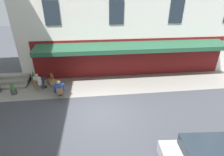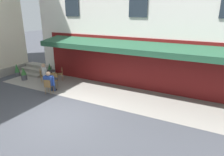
# 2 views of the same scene
# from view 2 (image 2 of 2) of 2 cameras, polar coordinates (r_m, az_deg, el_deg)

# --- Properties ---
(ground_plane) EXTENTS (70.00, 70.00, 0.00)m
(ground_plane) POSITION_cam_2_polar(r_m,az_deg,el_deg) (9.81, -13.79, -10.57)
(ground_plane) COLOR #42444C
(sidewalk_cafe_terrace) EXTENTS (20.50, 3.20, 0.01)m
(sidewalk_cafe_terrace) POSITION_cam_2_polar(r_m,az_deg,el_deg) (11.08, 11.30, -6.81)
(sidewalk_cafe_terrace) COLOR gray
(sidewalk_cafe_terrace) RESTS_ON ground_plane
(back_alley_steps) EXTENTS (2.40, 1.75, 0.60)m
(back_alley_steps) POSITION_cam_2_polar(r_m,az_deg,el_deg) (17.15, -20.59, 2.34)
(back_alley_steps) COLOR gray
(back_alley_steps) RESTS_ON ground_plane
(cafe_table_near_entrance) EXTENTS (0.60, 0.60, 0.75)m
(cafe_table_near_entrance) POSITION_cam_2_polar(r_m,az_deg,el_deg) (12.85, -16.41, -1.27)
(cafe_table_near_entrance) COLOR black
(cafe_table_near_entrance) RESTS_ON ground_plane
(cafe_chair_wicker_under_awning) EXTENTS (0.49, 0.49, 0.91)m
(cafe_chair_wicker_under_awning) POSITION_cam_2_polar(r_m,az_deg,el_deg) (12.31, -17.78, -2.00)
(cafe_chair_wicker_under_awning) COLOR olive
(cafe_chair_wicker_under_awning) RESTS_ON ground_plane
(cafe_chair_wicker_by_window) EXTENTS (0.56, 0.56, 0.91)m
(cafe_chair_wicker_by_window) POSITION_cam_2_polar(r_m,az_deg,el_deg) (13.43, -16.26, -0.15)
(cafe_chair_wicker_by_window) COLOR olive
(cafe_chair_wicker_by_window) RESTS_ON ground_plane
(cafe_table_mid_terrace) EXTENTS (0.60, 0.60, 0.75)m
(cafe_table_mid_terrace) POSITION_cam_2_polar(r_m,az_deg,el_deg) (14.59, -16.86, 1.04)
(cafe_table_mid_terrace) COLOR black
(cafe_table_mid_terrace) RESTS_ON ground_plane
(cafe_chair_wicker_kerbside) EXTENTS (0.56, 0.56, 0.91)m
(cafe_chair_wicker_kerbside) POSITION_cam_2_polar(r_m,az_deg,el_deg) (14.47, -19.32, 0.88)
(cafe_chair_wicker_kerbside) COLOR olive
(cafe_chair_wicker_kerbside) RESTS_ON ground_plane
(cafe_chair_wicker_back_row) EXTENTS (0.56, 0.56, 0.91)m
(cafe_chair_wicker_back_row) POSITION_cam_2_polar(r_m,az_deg,el_deg) (14.55, -14.40, 1.44)
(cafe_chair_wicker_back_row) COLOR olive
(cafe_chair_wicker_back_row) RESTS_ON ground_plane
(seated_patron_in_white) EXTENTS (0.64, 0.66, 1.33)m
(seated_patron_in_white) POSITION_cam_2_polar(r_m,az_deg,el_deg) (14.46, -18.54, 1.61)
(seated_patron_in_white) COLOR navy
(seated_patron_in_white) RESTS_ON ground_plane
(seated_companion_in_blue) EXTENTS (0.68, 0.65, 1.35)m
(seated_companion_in_blue) POSITION_cam_2_polar(r_m,az_deg,el_deg) (12.43, -17.38, -0.92)
(seated_companion_in_blue) COLOR navy
(seated_companion_in_blue) RESTS_ON ground_plane
(potted_plant_under_sign) EXTENTS (0.40, 0.40, 0.92)m
(potted_plant_under_sign) POSITION_cam_2_polar(r_m,az_deg,el_deg) (15.51, -23.88, 1.09)
(potted_plant_under_sign) COLOR #4C4C51
(potted_plant_under_sign) RESTS_ON ground_plane
(potted_plant_mid_terrace) EXTENTS (0.34, 0.34, 1.02)m
(potted_plant_mid_terrace) POSITION_cam_2_polar(r_m,az_deg,el_deg) (15.79, -17.34, 2.34)
(potted_plant_mid_terrace) COLOR brown
(potted_plant_mid_terrace) RESTS_ON ground_plane
(potted_plant_by_steps) EXTENTS (0.37, 0.37, 0.97)m
(potted_plant_by_steps) POSITION_cam_2_polar(r_m,az_deg,el_deg) (16.66, -25.49, 2.08)
(potted_plant_by_steps) COLOR #4C4C51
(potted_plant_by_steps) RESTS_ON ground_plane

